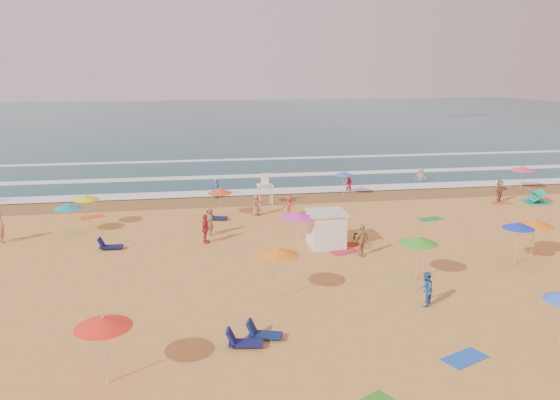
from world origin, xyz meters
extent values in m
plane|color=gold|center=(0.00, 0.00, 0.00)|extent=(220.00, 220.00, 0.00)
cube|color=#0C4756|center=(0.00, 84.00, 0.00)|extent=(220.00, 140.00, 0.18)
plane|color=olive|center=(0.00, 12.50, 0.01)|extent=(220.00, 220.00, 0.00)
cube|color=white|center=(0.00, 15.00, 0.10)|extent=(200.00, 2.20, 0.05)
cube|color=white|center=(0.00, 22.00, 0.10)|extent=(200.00, 1.60, 0.05)
cube|color=white|center=(0.00, 32.00, 0.10)|extent=(200.00, 1.20, 0.05)
cube|color=white|center=(3.66, 0.19, 1.00)|extent=(2.00, 2.00, 2.00)
cube|color=silver|center=(3.66, 0.19, 2.06)|extent=(2.20, 2.20, 0.12)
imported|color=black|center=(5.56, -0.11, 0.47)|extent=(0.64, 1.81, 0.95)
cone|color=orange|center=(14.44, -3.80, 2.07)|extent=(2.03, 2.03, 0.35)
cone|color=#DFF419|center=(-11.02, 6.41, 2.11)|extent=(1.71, 1.71, 0.35)
cone|color=#1835CF|center=(12.93, -4.64, 2.23)|extent=(1.67, 1.67, 0.35)
cone|color=#159EAF|center=(-11.90, 4.99, 1.90)|extent=(1.80, 1.80, 0.35)
cone|color=#E532BF|center=(1.84, -0.25, 2.12)|extent=(1.98, 1.98, 0.35)
cone|color=#EF4F19|center=(-2.21, 7.75, 1.91)|extent=(1.77, 1.77, 0.35)
cone|color=blue|center=(8.20, 12.50, 1.96)|extent=(1.59, 1.59, 0.35)
cone|color=#FF2B1A|center=(-7.15, -12.86, 2.23)|extent=(1.90, 1.90, 0.35)
cone|color=#FB3768|center=(24.16, 12.39, 1.90)|extent=(2.04, 2.04, 0.35)
cone|color=orange|center=(-0.34, -6.86, 2.25)|extent=(1.89, 1.89, 0.35)
cone|color=green|center=(6.78, -5.89, 2.12)|extent=(1.93, 1.93, 0.35)
cube|color=navy|center=(-1.47, -10.66, 0.17)|extent=(1.41, 0.92, 0.34)
cube|color=#0E134A|center=(-8.92, 1.56, 0.17)|extent=(1.33, 0.63, 0.34)
cube|color=#101553|center=(-2.31, -11.19, 0.17)|extent=(1.37, 0.76, 0.34)
cube|color=#0F194E|center=(-2.43, 6.92, 0.17)|extent=(1.40, 0.90, 0.34)
cube|color=#E65119|center=(-11.26, 9.13, 0.01)|extent=(1.90, 1.51, 0.03)
cube|color=#BE2C3F|center=(4.45, -1.11, 0.01)|extent=(1.89, 1.38, 0.03)
cube|color=red|center=(4.94, 0.21, 0.01)|extent=(1.84, 1.19, 0.03)
cube|color=blue|center=(5.52, -13.33, 0.01)|extent=(1.90, 1.45, 0.03)
cube|color=#208344|center=(12.36, 4.71, 0.01)|extent=(1.84, 1.20, 0.03)
cube|color=#E94A37|center=(19.89, 8.16, 0.01)|extent=(1.74, 0.95, 0.03)
imported|color=#A37A4B|center=(19.87, 8.63, 0.90)|extent=(1.70, 1.29, 1.79)
imported|color=tan|center=(5.18, -1.92, 0.92)|extent=(1.16, 0.94, 1.85)
imported|color=#B87555|center=(-15.66, 3.99, 0.94)|extent=(0.78, 0.82, 1.88)
imported|color=tan|center=(16.67, 16.53, 0.59)|extent=(1.25, 1.05, 1.68)
imported|color=brown|center=(-3.09, 3.47, 0.87)|extent=(0.63, 0.75, 1.73)
imported|color=blue|center=(-2.22, 13.68, 0.67)|extent=(0.75, 0.58, 1.84)
imported|color=#C7313C|center=(2.67, 7.16, 0.76)|extent=(1.13, 0.92, 1.52)
imported|color=#DE3767|center=(9.09, 14.19, 0.63)|extent=(1.00, 0.86, 1.76)
imported|color=#B26E52|center=(0.37, 7.72, 0.80)|extent=(0.83, 0.93, 1.60)
imported|color=blue|center=(5.99, -8.76, 0.79)|extent=(0.93, 0.97, 1.57)
imported|color=#CA3242|center=(-3.42, 1.89, 0.90)|extent=(0.73, 1.14, 1.80)
camera|label=1|loc=(-4.08, -30.03, 10.34)|focal=35.00mm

